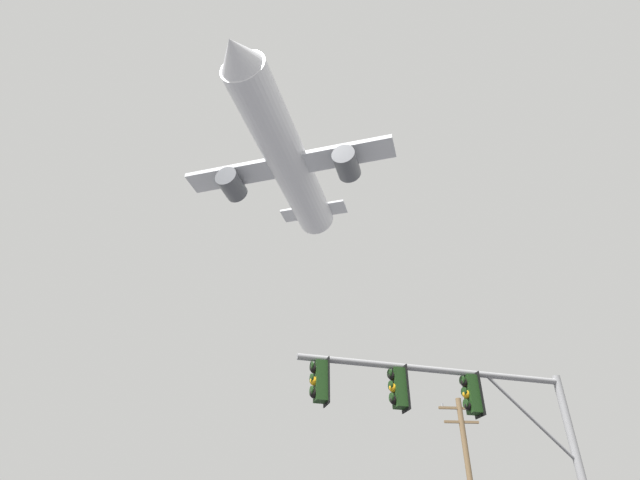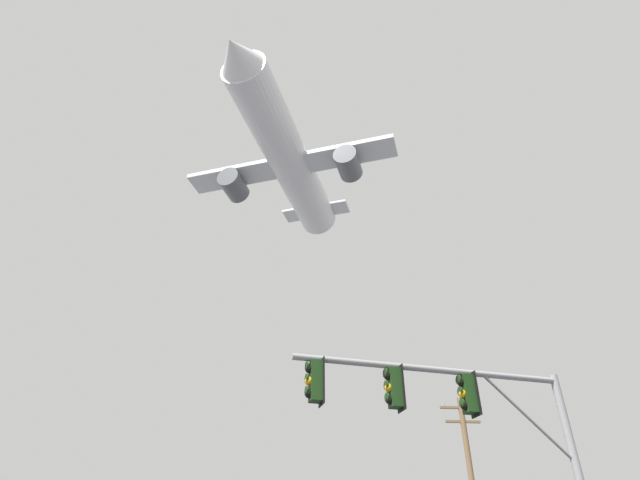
{
  "view_description": "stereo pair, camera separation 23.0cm",
  "coord_description": "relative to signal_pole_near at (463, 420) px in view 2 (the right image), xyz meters",
  "views": [
    {
      "loc": [
        -1.06,
        -5.76,
        1.71
      ],
      "look_at": [
        0.69,
        15.54,
        15.58
      ],
      "focal_mm": 28.51,
      "sensor_mm": 36.0,
      "label": 1
    },
    {
      "loc": [
        -0.83,
        -5.77,
        1.71
      ],
      "look_at": [
        0.69,
        15.54,
        15.58
      ],
      "focal_mm": 28.51,
      "sensor_mm": 36.0,
      "label": 2
    }
  ],
  "objects": [
    {
      "name": "signal_pole_near",
      "position": [
        0.0,
        0.0,
        0.0
      ],
      "size": [
        6.88,
        1.51,
        5.91
      ],
      "color": "gray",
      "rests_on": "ground"
    },
    {
      "name": "airplane",
      "position": [
        -4.68,
        22.69,
        28.34
      ],
      "size": [
        19.09,
        24.72,
        6.89
      ],
      "color": "white"
    }
  ]
}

